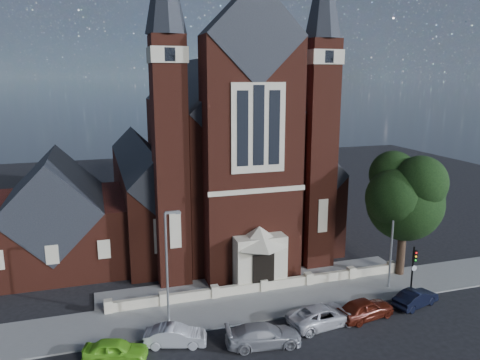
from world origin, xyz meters
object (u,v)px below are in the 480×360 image
at_px(church, 212,158).
at_px(car_navy, 416,298).
at_px(car_dark_red, 365,309).
at_px(parish_hall, 56,221).
at_px(traffic_signal, 414,264).
at_px(car_lime_van, 116,350).
at_px(street_lamp_right, 393,235).
at_px(car_silver_b, 264,335).
at_px(street_lamp_left, 168,260).
at_px(car_white_suv, 323,315).
at_px(street_tree, 409,198).
at_px(car_silver_a, 175,336).

height_order(church, car_navy, church).
bearing_deg(car_dark_red, parish_hall, 40.20).
xyz_separation_m(traffic_signal, car_lime_van, (-22.78, -2.00, -1.92)).
bearing_deg(car_lime_van, traffic_signal, -69.21).
height_order(church, street_lamp_right, church).
relative_size(church, car_dark_red, 7.93).
relative_size(street_lamp_right, car_navy, 2.06).
xyz_separation_m(parish_hall, car_silver_b, (13.35, -18.78, -3.30)).
distance_m(car_dark_red, car_navy, 4.66).
bearing_deg(church, traffic_signal, -61.80).
bearing_deg(street_lamp_right, parish_hall, 151.78).
relative_size(church, car_navy, 8.87).
distance_m(street_lamp_left, car_lime_van, 6.58).
bearing_deg(car_navy, parish_hall, 39.69).
relative_size(street_lamp_right, car_lime_van, 2.08).
bearing_deg(car_white_suv, traffic_signal, -84.41).
xyz_separation_m(church, car_dark_red, (5.46, -22.64, -7.44)).
bearing_deg(car_white_suv, car_silver_b, 96.16).
distance_m(street_tree, car_navy, 8.40).
height_order(street_lamp_right, car_white_suv, street_lamp_right).
bearing_deg(car_navy, car_silver_b, 80.01).
bearing_deg(car_dark_red, car_silver_a, 77.01).
relative_size(street_tree, car_lime_van, 2.75).
relative_size(car_silver_a, car_dark_red, 0.91).
height_order(car_silver_b, car_dark_red, car_dark_red).
distance_m(street_lamp_left, car_navy, 18.72).
distance_m(car_silver_b, car_white_suv, 4.98).
bearing_deg(car_dark_red, street_lamp_left, 64.25).
height_order(traffic_signal, car_silver_a, traffic_signal).
xyz_separation_m(street_lamp_left, car_lime_van, (-3.87, -3.58, -3.94)).
xyz_separation_m(street_tree, car_silver_b, (-15.24, -6.48, -6.25)).
relative_size(traffic_signal, car_dark_red, 0.91).
bearing_deg(car_dark_red, car_white_suv, 78.18).
bearing_deg(car_white_suv, street_tree, -70.35).
xyz_separation_m(street_lamp_left, car_silver_b, (5.26, -4.78, -3.89)).
distance_m(parish_hall, traffic_signal, 31.20).
relative_size(car_lime_van, car_navy, 0.99).
xyz_separation_m(church, car_silver_b, (-2.65, -23.72, -7.47)).
relative_size(street_tree, traffic_signal, 2.67).
xyz_separation_m(traffic_signal, car_dark_red, (-5.54, -2.12, -1.83)).
bearing_deg(car_white_suv, church, -1.87).
xyz_separation_m(parish_hall, street_lamp_left, (8.09, -14.00, 0.59)).
height_order(street_tree, car_silver_a, street_tree).
bearing_deg(street_tree, car_silver_b, -156.96).
height_order(traffic_signal, car_silver_b, traffic_signal).
distance_m(parish_hall, car_dark_red, 28.00).
relative_size(traffic_signal, car_white_suv, 0.78).
distance_m(street_lamp_right, car_white_suv, 9.52).
height_order(parish_hall, car_dark_red, parish_hall).
bearing_deg(parish_hall, church, 17.16).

